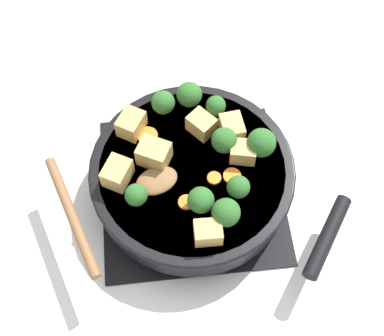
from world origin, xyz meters
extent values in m
plane|color=silver|center=(0.00, 0.00, 0.00)|extent=(2.40, 2.40, 0.00)
cube|color=black|center=(0.00, 0.00, 0.00)|extent=(0.31, 0.31, 0.01)
torus|color=black|center=(0.00, 0.00, 0.02)|extent=(0.24, 0.24, 0.01)
cube|color=black|center=(0.00, 0.00, 0.02)|extent=(0.01, 0.23, 0.01)
cube|color=black|center=(0.00, 0.00, 0.02)|extent=(0.23, 0.01, 0.01)
cylinder|color=black|center=(0.00, 0.00, 0.05)|extent=(0.33, 0.33, 0.05)
cylinder|color=brown|center=(0.00, 0.00, 0.06)|extent=(0.30, 0.30, 0.05)
torus|color=black|center=(0.00, 0.00, 0.08)|extent=(0.34, 0.34, 0.01)
cylinder|color=black|center=(-0.19, 0.13, 0.07)|extent=(0.10, 0.13, 0.02)
ellipsoid|color=brown|center=(0.06, 0.02, 0.09)|extent=(0.08, 0.07, 0.01)
cylinder|color=brown|center=(0.19, 0.07, 0.09)|extent=(0.09, 0.21, 0.02)
cube|color=tan|center=(0.09, -0.08, 0.10)|extent=(0.05, 0.06, 0.04)
cube|color=tan|center=(-0.07, -0.06, 0.10)|extent=(0.04, 0.05, 0.04)
cube|color=tan|center=(0.12, 0.01, 0.10)|extent=(0.05, 0.06, 0.04)
cube|color=tan|center=(-0.01, 0.12, 0.10)|extent=(0.04, 0.03, 0.03)
cube|color=tan|center=(-0.08, -0.01, 0.10)|extent=(0.05, 0.04, 0.03)
cube|color=tan|center=(0.06, -0.02, 0.10)|extent=(0.06, 0.06, 0.04)
cube|color=tan|center=(-0.02, -0.07, 0.10)|extent=(0.05, 0.05, 0.03)
cylinder|color=#709956|center=(0.09, 0.05, 0.09)|extent=(0.01, 0.01, 0.01)
sphere|color=#2D6628|center=(0.09, 0.05, 0.11)|extent=(0.04, 0.04, 0.04)
cylinder|color=#709956|center=(-0.01, -0.12, 0.09)|extent=(0.01, 0.01, 0.01)
sphere|color=#2D6628|center=(-0.01, -0.12, 0.11)|extent=(0.04, 0.04, 0.04)
cylinder|color=#709956|center=(-0.06, -0.03, 0.09)|extent=(0.01, 0.01, 0.01)
sphere|color=#2D6628|center=(-0.06, -0.03, 0.11)|extent=(0.04, 0.04, 0.04)
cylinder|color=#709956|center=(0.04, -0.11, 0.09)|extent=(0.01, 0.01, 0.01)
sphere|color=#2D6628|center=(0.04, -0.11, 0.11)|extent=(0.04, 0.04, 0.04)
cylinder|color=#709956|center=(-0.07, 0.05, 0.09)|extent=(0.01, 0.01, 0.01)
sphere|color=#2D6628|center=(-0.07, 0.05, 0.11)|extent=(0.04, 0.04, 0.04)
cylinder|color=#709956|center=(-0.04, 0.10, 0.09)|extent=(0.01, 0.01, 0.01)
sphere|color=#2D6628|center=(-0.04, 0.10, 0.11)|extent=(0.04, 0.04, 0.04)
cylinder|color=#709956|center=(-0.01, 0.07, 0.09)|extent=(0.01, 0.01, 0.01)
sphere|color=#2D6628|center=(-0.01, 0.07, 0.11)|extent=(0.04, 0.04, 0.04)
cylinder|color=#709956|center=(-0.05, -0.10, 0.09)|extent=(0.01, 0.01, 0.01)
sphere|color=#2D6628|center=(-0.05, -0.10, 0.11)|extent=(0.03, 0.03, 0.03)
cylinder|color=#709956|center=(-0.11, -0.02, 0.09)|extent=(0.01, 0.01, 0.01)
sphere|color=#2D6628|center=(-0.11, -0.02, 0.11)|extent=(0.05, 0.05, 0.05)
cylinder|color=orange|center=(0.02, 0.06, 0.08)|extent=(0.02, 0.02, 0.01)
cylinder|color=orange|center=(-0.06, 0.02, 0.08)|extent=(0.03, 0.03, 0.01)
cylinder|color=orange|center=(-0.03, 0.02, 0.08)|extent=(0.02, 0.02, 0.01)
cylinder|color=orange|center=(0.07, -0.07, 0.08)|extent=(0.03, 0.03, 0.01)
camera|label=1|loc=(0.04, 0.41, 0.83)|focal=50.00mm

